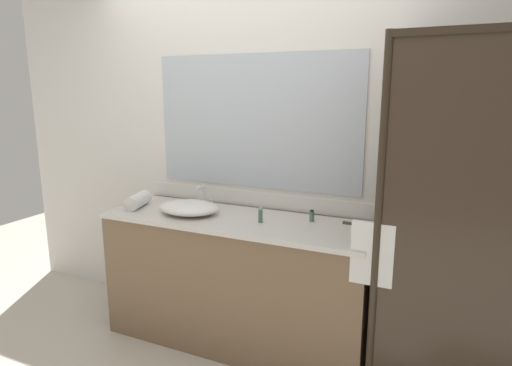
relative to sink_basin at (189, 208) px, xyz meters
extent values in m
plane|color=beige|center=(0.34, 0.04, -0.94)|extent=(8.00, 8.00, 0.00)
cube|color=silver|center=(0.34, 0.38, 0.36)|extent=(4.40, 0.05, 2.60)
cube|color=silver|center=(0.34, 0.35, 0.01)|extent=(1.80, 0.01, 0.11)
cube|color=silver|center=(0.34, 0.35, 0.57)|extent=(1.52, 0.01, 0.92)
cube|color=brown|center=(0.34, 0.05, -0.51)|extent=(1.80, 0.56, 0.87)
cube|color=beige|center=(0.34, 0.04, -0.06)|extent=(1.80, 0.58, 0.03)
cylinder|color=#2D2319|center=(1.29, -0.23, 0.06)|extent=(0.04, 0.04, 2.00)
cube|color=#382B21|center=(1.79, -0.23, 0.06)|extent=(0.96, 0.01, 1.96)
cube|color=#382B21|center=(1.29, 0.05, 0.06)|extent=(0.01, 0.57, 1.96)
cylinder|color=#2D2319|center=(1.27, -0.22, 0.10)|extent=(0.32, 0.02, 0.02)
cube|color=white|center=(1.27, -0.22, -0.05)|extent=(0.22, 0.04, 0.34)
ellipsoid|color=white|center=(0.00, 0.00, 0.00)|extent=(0.43, 0.33, 0.09)
cube|color=silver|center=(0.00, 0.20, -0.03)|extent=(0.17, 0.04, 0.02)
cylinder|color=silver|center=(0.00, 0.20, 0.04)|extent=(0.02, 0.02, 0.13)
cylinder|color=silver|center=(0.00, 0.15, 0.11)|extent=(0.02, 0.10, 0.02)
cylinder|color=silver|center=(-0.06, 0.20, 0.00)|extent=(0.02, 0.02, 0.04)
cylinder|color=silver|center=(0.06, 0.20, 0.00)|extent=(0.02, 0.02, 0.04)
cylinder|color=silver|center=(1.13, -0.05, 0.00)|extent=(0.03, 0.03, 0.08)
cylinder|color=#B7B2A8|center=(1.13, -0.05, 0.05)|extent=(0.02, 0.02, 0.02)
cylinder|color=#4C7056|center=(0.82, 0.17, -0.01)|extent=(0.03, 0.03, 0.06)
cylinder|color=black|center=(0.82, 0.17, 0.03)|extent=(0.02, 0.02, 0.01)
cylinder|color=#4C7056|center=(0.53, 0.02, 0.00)|extent=(0.03, 0.03, 0.09)
cylinder|color=#B7B2A8|center=(0.53, 0.02, 0.05)|extent=(0.02, 0.02, 0.02)
cylinder|color=white|center=(-0.42, -0.01, 0.01)|extent=(0.16, 0.26, 0.10)
camera|label=1|loc=(1.58, -2.38, 0.78)|focal=30.04mm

